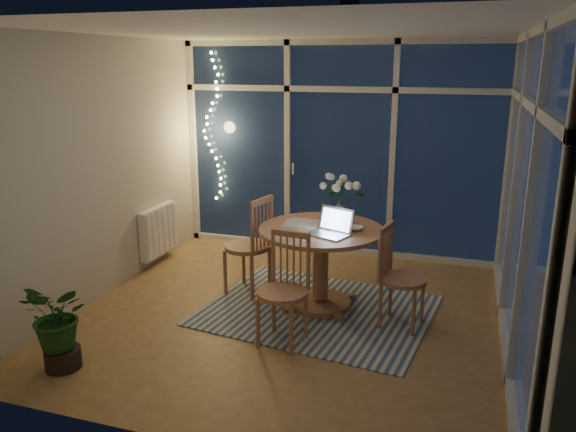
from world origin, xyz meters
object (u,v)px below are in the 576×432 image
at_px(chair_right, 403,277).
at_px(laptop, 328,222).
at_px(flower_vase, 340,212).
at_px(chair_left, 247,244).
at_px(dining_table, 320,268).
at_px(chair_front, 282,290).
at_px(potted_plant, 59,324).

distance_m(chair_right, laptop, 0.83).
relative_size(chair_right, flower_vase, 4.59).
height_order(chair_left, chair_right, chair_left).
relative_size(dining_table, chair_front, 1.22).
xyz_separation_m(chair_left, chair_front, (0.70, -0.95, -0.04)).
relative_size(flower_vase, potted_plant, 0.28).
xyz_separation_m(flower_vase, potted_plant, (-1.77, -1.97, -0.54)).
bearing_deg(flower_vase, dining_table, -118.23).
bearing_deg(chair_left, potted_plant, -11.36).
height_order(dining_table, potted_plant, dining_table).
distance_m(dining_table, chair_left, 0.84).
xyz_separation_m(chair_left, potted_plant, (-0.83, -1.86, -0.15)).
height_order(chair_left, chair_front, chair_left).
bearing_deg(flower_vase, laptop, -91.16).
bearing_deg(chair_left, chair_right, 92.02).
bearing_deg(chair_right, chair_front, 133.99).
distance_m(laptop, potted_plant, 2.40).
relative_size(dining_table, flower_vase, 5.68).
distance_m(chair_right, chair_front, 1.13).
distance_m(chair_front, flower_vase, 1.17).
xyz_separation_m(chair_right, potted_plant, (-2.46, -1.55, -0.10)).
xyz_separation_m(laptop, flower_vase, (0.01, 0.44, -0.03)).
xyz_separation_m(dining_table, chair_right, (0.81, -0.18, 0.07)).
relative_size(laptop, flower_vase, 1.70).
xyz_separation_m(laptop, potted_plant, (-1.76, -1.53, -0.56)).
distance_m(dining_table, flower_vase, 0.58).
distance_m(chair_front, laptop, 0.80).
bearing_deg(dining_table, chair_right, -12.45).
height_order(chair_front, flower_vase, flower_vase).
height_order(chair_left, flower_vase, chair_left).
bearing_deg(chair_right, dining_table, 87.13).
bearing_deg(potted_plant, laptop, 40.86).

